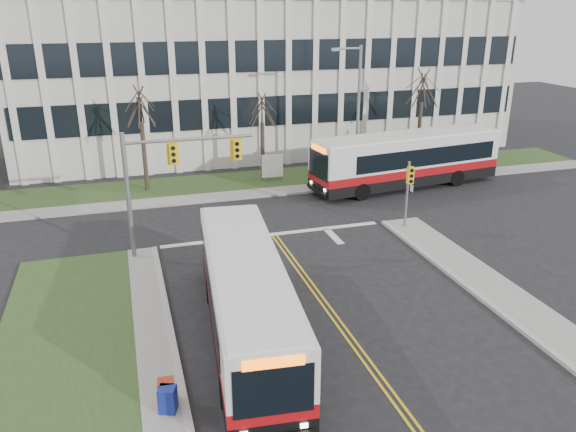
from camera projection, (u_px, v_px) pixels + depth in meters
The scene contains 18 objects.
ground at pixel (327, 307), 22.85m from camera, with size 120.00×120.00×0.00m, color black.
sidewalk_west at pixel (163, 422), 16.44m from camera, with size 1.20×26.00×0.14m, color #9E9B93.
sidewalk_east at pixel (569, 342), 20.37m from camera, with size 2.00×26.00×0.14m, color #9E9B93.
sidewalk_cross at pixel (317, 188), 37.82m from camera, with size 44.00×1.60×0.14m, color #9E9B93.
building_lawn at pixel (304, 177), 40.33m from camera, with size 44.00×5.00×0.12m, color #32491F.
office_building at pixel (262, 74), 49.03m from camera, with size 40.00×16.00×12.00m, color beige.
mast_arm_signal at pixel (163, 172), 26.27m from camera, with size 6.11×0.38×6.20m.
signal_pole_near at pixel (409, 185), 30.12m from camera, with size 0.34×0.39×3.80m.
signal_pole_far at pixel (348, 150), 37.75m from camera, with size 0.34×0.39×3.80m.
streetlight at pixel (356, 107), 37.75m from camera, with size 2.15×0.25×9.20m.
directory_sign at pixel (272, 166), 38.82m from camera, with size 1.50×0.12×2.00m.
tree_left at pixel (140, 108), 35.45m from camera, with size 1.80×1.80×7.70m.
tree_mid at pixel (262, 111), 38.02m from camera, with size 1.80×1.80×6.82m.
tree_right at pixel (422, 89), 40.74m from camera, with size 1.80×1.80×8.25m.
bus_main at pixel (246, 300), 20.26m from camera, with size 2.53×11.68×3.12m, color silver, non-canonical shape.
bus_cross at pixel (406, 161), 37.75m from camera, with size 2.88×13.29×3.54m, color silver, non-canonical shape.
newspaper_box_blue at pixel (168, 401), 16.67m from camera, with size 0.50×0.45×0.95m, color navy.
newspaper_box_red at pixel (167, 394), 17.00m from camera, with size 0.50×0.45×0.95m, color #AC2C16.
Camera 1 is at (-7.34, -18.80, 11.45)m, focal length 35.00 mm.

